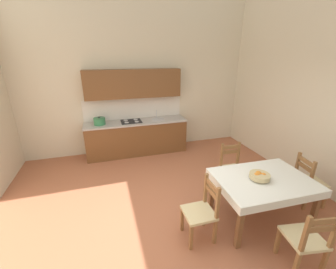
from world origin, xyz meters
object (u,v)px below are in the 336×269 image
(dining_chair_kitchen_side, at_px, (232,168))
(fruit_bowl, at_px, (260,176))
(dining_table, at_px, (262,185))
(kitchen_cabinetry, at_px, (136,122))
(dining_chair_tv_side, at_px, (201,211))
(dining_chair_window_side, at_px, (309,181))
(dining_chair_camera_side, at_px, (306,240))

(dining_chair_kitchen_side, xyz_separation_m, fruit_bowl, (-0.14, -0.88, 0.37))
(dining_table, height_order, fruit_bowl, fruit_bowl)
(dining_table, bearing_deg, fruit_bowl, 179.31)
(kitchen_cabinetry, relative_size, fruit_bowl, 8.80)
(dining_chair_kitchen_side, relative_size, fruit_bowl, 3.10)
(dining_chair_kitchen_side, bearing_deg, dining_chair_tv_side, -139.59)
(dining_table, distance_m, dining_chair_kitchen_side, 0.90)
(kitchen_cabinetry, xyz_separation_m, dining_table, (1.46, -3.14, -0.22))
(dining_table, bearing_deg, kitchen_cabinetry, 115.02)
(dining_chair_kitchen_side, bearing_deg, dining_chair_window_side, -37.82)
(dining_chair_camera_side, relative_size, dining_chair_tv_side, 1.00)
(kitchen_cabinetry, bearing_deg, dining_table, -64.98)
(dining_chair_kitchen_side, distance_m, dining_chair_window_side, 1.30)
(dining_chair_window_side, bearing_deg, dining_chair_kitchen_side, 142.18)
(dining_chair_tv_side, height_order, fruit_bowl, dining_chair_tv_side)
(dining_table, distance_m, fruit_bowl, 0.20)
(dining_chair_camera_side, height_order, fruit_bowl, dining_chair_camera_side)
(dining_chair_kitchen_side, bearing_deg, dining_chair_camera_side, -93.73)
(dining_chair_window_side, bearing_deg, kitchen_cabinetry, 129.80)
(dining_chair_camera_side, relative_size, fruit_bowl, 3.10)
(kitchen_cabinetry, bearing_deg, fruit_bowl, -66.26)
(dining_chair_window_side, height_order, dining_chair_tv_side, same)
(dining_chair_window_side, bearing_deg, fruit_bowl, -175.86)
(dining_chair_kitchen_side, bearing_deg, kitchen_cabinetry, 123.92)
(kitchen_cabinetry, relative_size, dining_chair_tv_side, 2.84)
(dining_table, height_order, dining_chair_camera_side, dining_chair_camera_side)
(fruit_bowl, bearing_deg, dining_chair_tv_side, -176.10)
(kitchen_cabinetry, distance_m, dining_table, 3.47)
(kitchen_cabinetry, bearing_deg, dining_chair_window_side, -50.20)
(kitchen_cabinetry, distance_m, dining_chair_kitchen_side, 2.75)
(dining_chair_window_side, bearing_deg, dining_chair_camera_side, -139.53)
(dining_table, distance_m, dining_chair_tv_side, 1.08)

